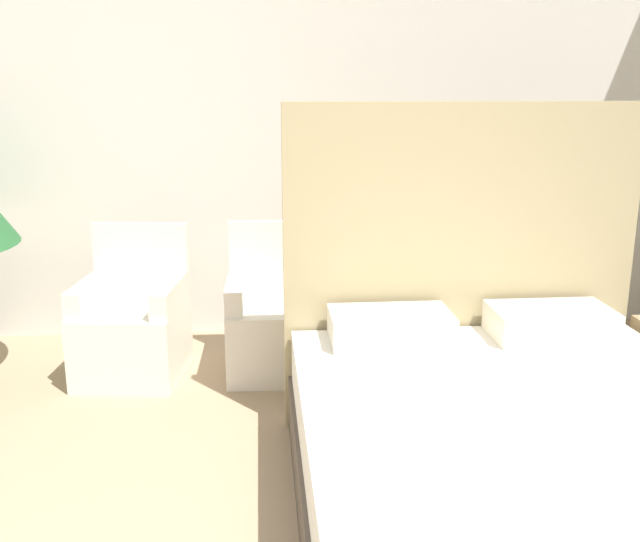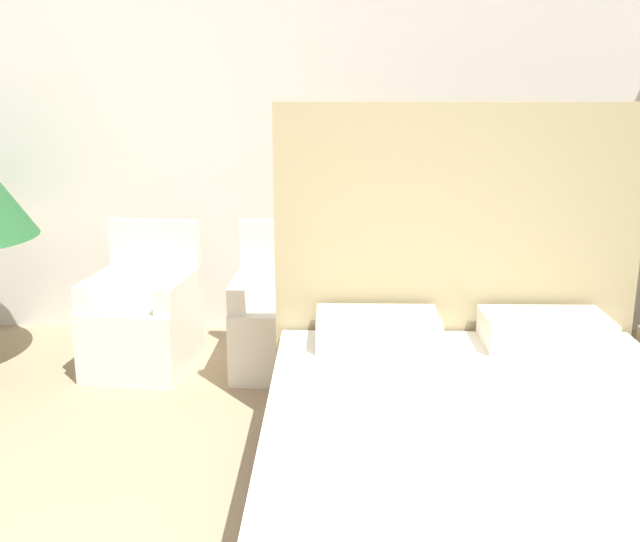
{
  "view_description": "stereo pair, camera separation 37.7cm",
  "coord_description": "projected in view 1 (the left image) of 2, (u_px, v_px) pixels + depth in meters",
  "views": [
    {
      "loc": [
        -0.1,
        -0.98,
        1.64
      ],
      "look_at": [
        0.2,
        2.65,
        0.69
      ],
      "focal_mm": 40.0,
      "sensor_mm": 36.0,
      "label": 1
    },
    {
      "loc": [
        0.27,
        -1.0,
        1.64
      ],
      "look_at": [
        0.2,
        2.65,
        0.69
      ],
      "focal_mm": 40.0,
      "sensor_mm": 36.0,
      "label": 2
    }
  ],
  "objects": [
    {
      "name": "armchair_near_window_right",
      "position": [
        277.0,
        326.0,
        4.21
      ],
      "size": [
        0.58,
        0.63,
        0.85
      ],
      "rotation": [
        0.0,
        0.0,
        -0.02
      ],
      "color": "silver",
      "rests_on": "ground_plane"
    },
    {
      "name": "wall_back",
      "position": [
        274.0,
        117.0,
        4.64
      ],
      "size": [
        10.0,
        0.06,
        2.9
      ],
      "color": "silver",
      "rests_on": "ground_plane"
    },
    {
      "name": "armchair_near_window_left",
      "position": [
        133.0,
        330.0,
        4.15
      ],
      "size": [
        0.64,
        0.68,
        0.85
      ],
      "rotation": [
        0.0,
        0.0,
        -0.12
      ],
      "color": "silver",
      "rests_on": "ground_plane"
    },
    {
      "name": "bed",
      "position": [
        527.0,
        464.0,
        2.61
      ],
      "size": [
        1.7,
        2.2,
        1.58
      ],
      "color": "#4C4238",
      "rests_on": "ground_plane"
    }
  ]
}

